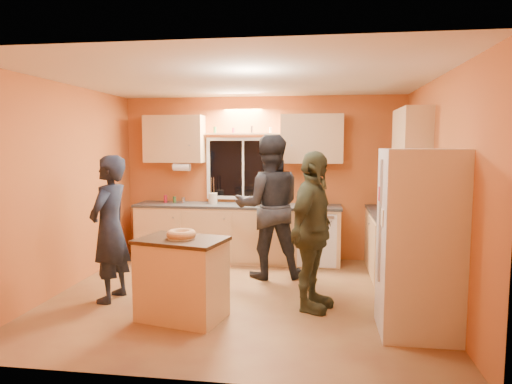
% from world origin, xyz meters
% --- Properties ---
extents(ground, '(4.50, 4.50, 0.00)m').
position_xyz_m(ground, '(0.00, 0.00, 0.00)').
color(ground, brown).
rests_on(ground, ground).
extents(room_shell, '(4.54, 4.04, 2.61)m').
position_xyz_m(room_shell, '(0.12, 0.41, 1.62)').
color(room_shell, '#B35C2E').
rests_on(room_shell, ground).
extents(back_counter, '(4.23, 0.62, 0.90)m').
position_xyz_m(back_counter, '(0.01, 1.70, 0.45)').
color(back_counter, tan).
rests_on(back_counter, ground).
extents(right_counter, '(0.62, 1.84, 0.90)m').
position_xyz_m(right_counter, '(1.95, 0.50, 0.45)').
color(right_counter, tan).
rests_on(right_counter, ground).
extents(refrigerator, '(0.72, 0.70, 1.80)m').
position_xyz_m(refrigerator, '(1.89, -0.80, 0.90)').
color(refrigerator, silver).
rests_on(refrigerator, ground).
extents(island, '(1.00, 0.79, 0.86)m').
position_xyz_m(island, '(-0.49, -0.76, 0.44)').
color(island, tan).
rests_on(island, ground).
extents(bundt_pastry, '(0.31, 0.31, 0.09)m').
position_xyz_m(bundt_pastry, '(-0.49, -0.76, 0.91)').
color(bundt_pastry, tan).
rests_on(bundt_pastry, island).
extents(person_left, '(0.46, 0.66, 1.72)m').
position_xyz_m(person_left, '(-1.50, -0.32, 0.86)').
color(person_left, black).
rests_on(person_left, ground).
extents(person_center, '(1.09, 0.93, 1.98)m').
position_xyz_m(person_center, '(0.24, 0.90, 0.99)').
color(person_center, black).
rests_on(person_center, ground).
extents(person_right, '(0.74, 1.12, 1.77)m').
position_xyz_m(person_right, '(0.86, -0.30, 0.89)').
color(person_right, '#333622').
rests_on(person_right, ground).
extents(mixing_bowl, '(0.44, 0.44, 0.09)m').
position_xyz_m(mixing_bowl, '(0.12, 1.70, 0.95)').
color(mixing_bowl, black).
rests_on(mixing_bowl, back_counter).
extents(utensil_crock, '(0.14, 0.14, 0.17)m').
position_xyz_m(utensil_crock, '(-0.75, 1.74, 0.99)').
color(utensil_crock, beige).
rests_on(utensil_crock, back_counter).
extents(potted_plant, '(0.30, 0.26, 0.32)m').
position_xyz_m(potted_plant, '(2.01, 0.34, 1.06)').
color(potted_plant, gray).
rests_on(potted_plant, right_counter).
extents(red_box, '(0.17, 0.14, 0.07)m').
position_xyz_m(red_box, '(1.91, 1.30, 0.94)').
color(red_box, '#B01B2D').
rests_on(red_box, right_counter).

